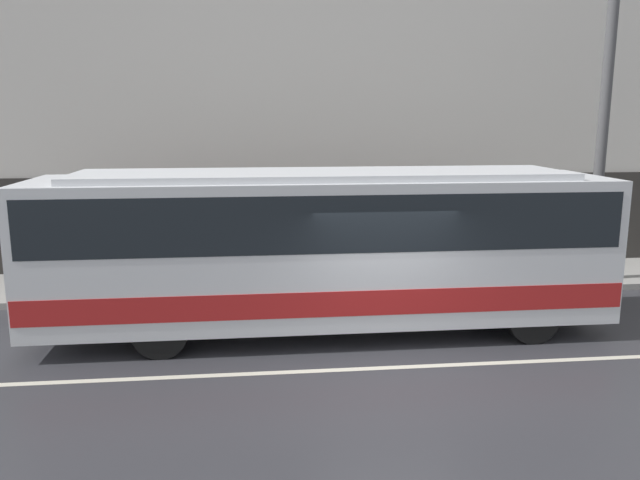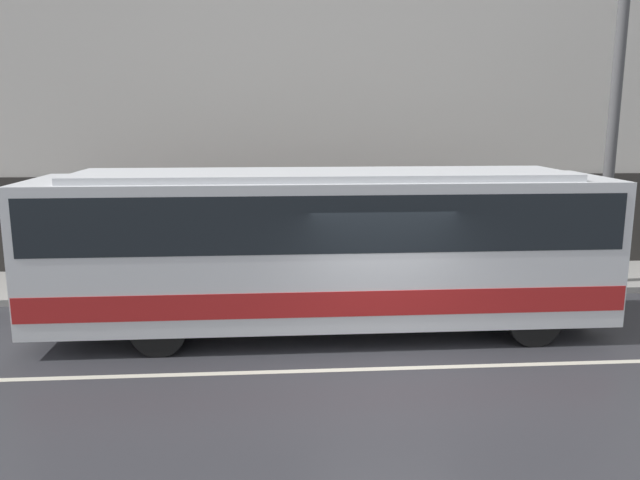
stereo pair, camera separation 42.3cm
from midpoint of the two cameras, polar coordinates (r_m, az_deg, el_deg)
ground_plane at (r=10.57m, az=7.47°, el=-11.60°), size 60.00×60.00×0.00m
sidewalk at (r=15.55m, az=3.53°, el=-3.76°), size 60.00×2.70×0.15m
building_facade at (r=16.53m, az=3.02°, el=14.31°), size 60.00×0.35×10.34m
lane_stripe at (r=10.57m, az=7.47°, el=-11.58°), size 54.00×0.14×0.01m
transit_bus at (r=11.80m, az=1.34°, el=-0.23°), size 10.69×2.51×3.09m
utility_pole_near at (r=16.28m, az=25.86°, el=8.92°), size 0.26×0.26×7.20m
pedestrian_waiting at (r=15.39m, az=-11.24°, el=-1.03°), size 0.36×0.36×1.58m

